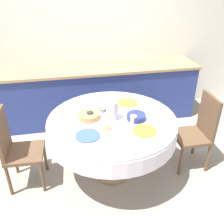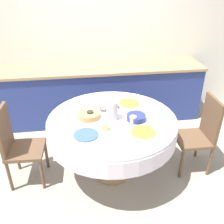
# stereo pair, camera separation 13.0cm
# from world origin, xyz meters

# --- Properties ---
(ground_plane) EXTENTS (12.00, 12.00, 0.00)m
(ground_plane) POSITION_xyz_m (0.00, 0.00, 0.00)
(ground_plane) COLOR #9E937F
(wall_back) EXTENTS (7.00, 0.05, 2.60)m
(wall_back) POSITION_xyz_m (0.00, 1.71, 1.30)
(wall_back) COLOR silver
(wall_back) RESTS_ON ground_plane
(kitchen_counter) EXTENTS (3.24, 0.64, 0.89)m
(kitchen_counter) POSITION_xyz_m (0.00, 1.37, 0.45)
(kitchen_counter) COLOR navy
(kitchen_counter) RESTS_ON ground_plane
(dining_table) EXTENTS (1.42, 1.42, 0.78)m
(dining_table) POSITION_xyz_m (0.00, 0.00, 0.65)
(dining_table) COLOR tan
(dining_table) RESTS_ON ground_plane
(chair_left) EXTENTS (0.41, 0.41, 0.95)m
(chair_left) POSITION_xyz_m (1.05, -0.02, 0.51)
(chair_left) COLOR brown
(chair_left) RESTS_ON ground_plane
(chair_right) EXTENTS (0.42, 0.42, 0.95)m
(chair_right) POSITION_xyz_m (-1.05, 0.05, 0.51)
(chair_right) COLOR brown
(chair_right) RESTS_ON ground_plane
(plate_near_left) EXTENTS (0.24, 0.24, 0.01)m
(plate_near_left) POSITION_xyz_m (-0.30, -0.28, 0.78)
(plate_near_left) COLOR #3856AD
(plate_near_left) RESTS_ON dining_table
(cup_near_left) EXTENTS (0.07, 0.07, 0.08)m
(cup_near_left) POSITION_xyz_m (-0.10, -0.22, 0.81)
(cup_near_left) COLOR #DBB766
(cup_near_left) RESTS_ON dining_table
(plate_near_right) EXTENTS (0.24, 0.24, 0.01)m
(plate_near_right) POSITION_xyz_m (0.27, -0.31, 0.78)
(plate_near_right) COLOR yellow
(plate_near_right) RESTS_ON dining_table
(cup_near_right) EXTENTS (0.07, 0.07, 0.08)m
(cup_near_right) POSITION_xyz_m (0.21, -0.12, 0.81)
(cup_near_right) COLOR #DBB766
(cup_near_right) RESTS_ON dining_table
(plate_far_left) EXTENTS (0.24, 0.24, 0.01)m
(plate_far_left) POSITION_xyz_m (-0.34, 0.23, 0.78)
(plate_far_left) COLOR white
(plate_far_left) RESTS_ON dining_table
(cup_far_left) EXTENTS (0.07, 0.07, 0.08)m
(cup_far_left) POSITION_xyz_m (-0.23, 0.05, 0.81)
(cup_far_left) COLOR #28282D
(cup_far_left) RESTS_ON dining_table
(plate_far_right) EXTENTS (0.24, 0.24, 0.01)m
(plate_far_right) POSITION_xyz_m (0.26, 0.32, 0.78)
(plate_far_right) COLOR yellow
(plate_far_right) RESTS_ON dining_table
(cup_far_right) EXTENTS (0.07, 0.07, 0.08)m
(cup_far_right) POSITION_xyz_m (0.07, 0.23, 0.81)
(cup_far_right) COLOR #28282D
(cup_far_right) RESTS_ON dining_table
(coffee_carafe) EXTENTS (0.12, 0.12, 0.29)m
(coffee_carafe) POSITION_xyz_m (0.00, -0.01, 0.90)
(coffee_carafe) COLOR #B2B2B7
(coffee_carafe) RESTS_ON dining_table
(teapot) EXTENTS (0.21, 0.15, 0.20)m
(teapot) POSITION_xyz_m (-0.07, 0.20, 0.86)
(teapot) COLOR silver
(teapot) RESTS_ON dining_table
(bread_basket) EXTENTS (0.24, 0.24, 0.06)m
(bread_basket) POSITION_xyz_m (-0.25, 0.05, 0.81)
(bread_basket) COLOR #AD844C
(bread_basket) RESTS_ON dining_table
(fruit_bowl) EXTENTS (0.20, 0.20, 0.06)m
(fruit_bowl) POSITION_xyz_m (0.25, -0.07, 0.81)
(fruit_bowl) COLOR navy
(fruit_bowl) RESTS_ON dining_table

